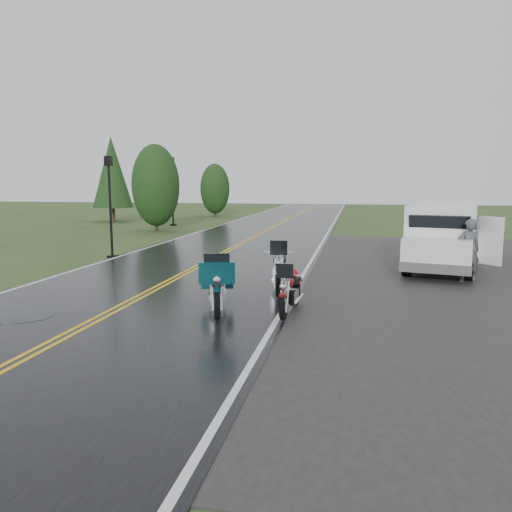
{
  "coord_description": "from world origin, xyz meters",
  "views": [
    {
      "loc": [
        5.4,
        -10.96,
        2.94
      ],
      "look_at": [
        2.8,
        2.0,
        1.0
      ],
      "focal_mm": 35.0,
      "sensor_mm": 36.0,
      "label": 1
    }
  ],
  "objects_px": {
    "lamp_post_near_left": "(110,207)",
    "motorcycle_red": "(284,296)",
    "van_white": "(408,241)",
    "person_at_van": "(468,251)",
    "motorcycle_teal": "(217,290)",
    "motorcycle_silver": "(278,272)",
    "lamp_post_far_left": "(172,191)"
  },
  "relations": [
    {
      "from": "motorcycle_teal",
      "to": "person_at_van",
      "type": "xyz_separation_m",
      "value": [
        6.12,
        5.64,
        0.23
      ]
    },
    {
      "from": "motorcycle_red",
      "to": "motorcycle_silver",
      "type": "distance_m",
      "value": 2.12
    },
    {
      "from": "motorcycle_teal",
      "to": "person_at_van",
      "type": "distance_m",
      "value": 8.32
    },
    {
      "from": "person_at_van",
      "to": "lamp_post_far_left",
      "type": "distance_m",
      "value": 23.46
    },
    {
      "from": "motorcycle_red",
      "to": "person_at_van",
      "type": "xyz_separation_m",
      "value": [
        4.74,
        5.37,
        0.35
      ]
    },
    {
      "from": "person_at_van",
      "to": "motorcycle_red",
      "type": "bearing_deg",
      "value": 35.81
    },
    {
      "from": "motorcycle_silver",
      "to": "lamp_post_far_left",
      "type": "xyz_separation_m",
      "value": [
        -10.59,
        20.61,
        1.66
      ]
    },
    {
      "from": "motorcycle_teal",
      "to": "lamp_post_far_left",
      "type": "height_order",
      "value": "lamp_post_far_left"
    },
    {
      "from": "motorcycle_red",
      "to": "van_white",
      "type": "bearing_deg",
      "value": 66.29
    },
    {
      "from": "lamp_post_far_left",
      "to": "person_at_van",
      "type": "bearing_deg",
      "value": -47.69
    },
    {
      "from": "van_white",
      "to": "lamp_post_far_left",
      "type": "distance_m",
      "value": 21.89
    },
    {
      "from": "motorcycle_red",
      "to": "motorcycle_silver",
      "type": "xyz_separation_m",
      "value": [
        -0.43,
        2.07,
        0.12
      ]
    },
    {
      "from": "motorcycle_red",
      "to": "motorcycle_teal",
      "type": "relative_size",
      "value": 0.83
    },
    {
      "from": "motorcycle_teal",
      "to": "motorcycle_silver",
      "type": "relative_size",
      "value": 1.0
    },
    {
      "from": "motorcycle_silver",
      "to": "person_at_van",
      "type": "relative_size",
      "value": 1.28
    },
    {
      "from": "lamp_post_far_left",
      "to": "lamp_post_near_left",
      "type": "bearing_deg",
      "value": -78.47
    },
    {
      "from": "motorcycle_silver",
      "to": "person_at_van",
      "type": "distance_m",
      "value": 6.14
    },
    {
      "from": "motorcycle_red",
      "to": "motorcycle_teal",
      "type": "xyz_separation_m",
      "value": [
        -1.38,
        -0.27,
        0.12
      ]
    },
    {
      "from": "van_white",
      "to": "lamp_post_near_left",
      "type": "relative_size",
      "value": 1.45
    },
    {
      "from": "motorcycle_silver",
      "to": "van_white",
      "type": "height_order",
      "value": "van_white"
    },
    {
      "from": "motorcycle_teal",
      "to": "van_white",
      "type": "relative_size",
      "value": 0.41
    },
    {
      "from": "motorcycle_silver",
      "to": "person_at_van",
      "type": "xyz_separation_m",
      "value": [
        5.17,
        3.3,
        0.23
      ]
    },
    {
      "from": "motorcycle_silver",
      "to": "van_white",
      "type": "relative_size",
      "value": 0.41
    },
    {
      "from": "motorcycle_teal",
      "to": "van_white",
      "type": "distance_m",
      "value": 7.69
    },
    {
      "from": "motorcycle_silver",
      "to": "lamp_post_near_left",
      "type": "bearing_deg",
      "value": 135.42
    },
    {
      "from": "lamp_post_near_left",
      "to": "motorcycle_red",
      "type": "bearing_deg",
      "value": -44.7
    },
    {
      "from": "motorcycle_silver",
      "to": "lamp_post_near_left",
      "type": "xyz_separation_m",
      "value": [
        -7.58,
        5.86,
        1.3
      ]
    },
    {
      "from": "van_white",
      "to": "motorcycle_red",
      "type": "bearing_deg",
      "value": -104.71
    },
    {
      "from": "motorcycle_silver",
      "to": "van_white",
      "type": "xyz_separation_m",
      "value": [
        3.51,
        3.92,
        0.43
      ]
    },
    {
      "from": "lamp_post_near_left",
      "to": "motorcycle_teal",
      "type": "bearing_deg",
      "value": -51.0
    },
    {
      "from": "motorcycle_red",
      "to": "motorcycle_teal",
      "type": "bearing_deg",
      "value": -165.6
    },
    {
      "from": "motorcycle_silver",
      "to": "person_at_van",
      "type": "height_order",
      "value": "person_at_van"
    }
  ]
}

